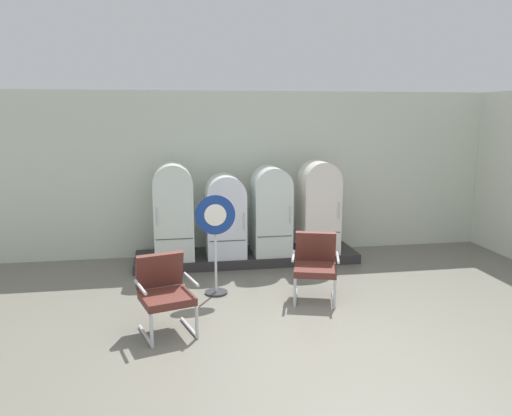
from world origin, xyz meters
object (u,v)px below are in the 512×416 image
Objects in this scene: refrigerator_2 at (271,208)px; armchair_right at (315,263)px; refrigerator_1 at (225,214)px; refrigerator_0 at (173,208)px; armchair_left at (164,290)px; sign_stand at (216,242)px; refrigerator_3 at (319,204)px.

armchair_right is at bearing -81.19° from refrigerator_2.
refrigerator_1 is 1.51× the size of armchair_right.
refrigerator_0 reaches higher than refrigerator_1.
refrigerator_1 reaches higher than armchair_right.
armchair_left is at bearing -93.09° from refrigerator_0.
refrigerator_1 is 0.96× the size of sign_stand.
refrigerator_0 is at bearing 137.15° from armchair_right.
refrigerator_2 is 0.83m from refrigerator_3.
refrigerator_3 reaches higher than armchair_right.
armchair_left is (-0.14, -2.50, -0.49)m from refrigerator_0.
sign_stand is (-0.29, -1.37, -0.12)m from refrigerator_1.
refrigerator_1 is at bearing 78.19° from sign_stand.
refrigerator_2 is at bearing 0.92° from refrigerator_1.
refrigerator_3 is 1.73× the size of armchair_left.
sign_stand is (0.70, 1.11, 0.26)m from armchair_left.
refrigerator_0 reaches higher than armchair_left.
refrigerator_0 is at bearing 179.17° from refrigerator_3.
refrigerator_3 is 1.73× the size of armchair_right.
refrigerator_2 is at bearing 98.81° from armchair_right.
sign_stand is at bearing -127.55° from refrigerator_2.
refrigerator_0 is 1.10× the size of sign_stand.
armchair_left is (-1.76, -2.49, -0.44)m from refrigerator_2.
armchair_left is at bearing -159.95° from armchair_right.
refrigerator_1 is (0.85, -0.02, -0.11)m from refrigerator_0.
refrigerator_2 is 1.76m from sign_stand.
refrigerator_1 is 0.92× the size of refrigerator_2.
refrigerator_0 is at bearing 112.03° from sign_stand.
refrigerator_1 is at bearing 179.50° from refrigerator_3.
armchair_right is (1.90, -1.76, -0.49)m from refrigerator_0.
sign_stand is at bearing -67.97° from refrigerator_0.
armchair_right is (1.05, -1.74, -0.38)m from refrigerator_1.
refrigerator_2 is at bearing 52.45° from sign_stand.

